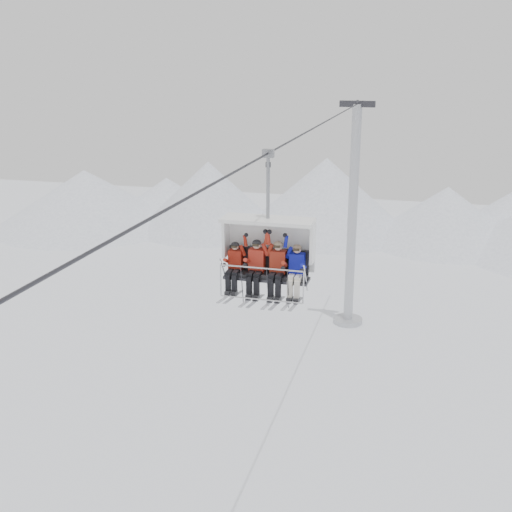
% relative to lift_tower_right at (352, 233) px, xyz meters
% --- Properties ---
extents(ridgeline, '(72.00, 21.00, 7.00)m').
position_rel_lift_tower_right_xyz_m(ridgeline, '(-1.58, 20.05, -2.94)').
color(ridgeline, white).
rests_on(ridgeline, ground).
extents(lift_tower_right, '(2.00, 1.80, 13.48)m').
position_rel_lift_tower_right_xyz_m(lift_tower_right, '(0.00, 0.00, 0.00)').
color(lift_tower_right, '#AEB0B6').
rests_on(lift_tower_right, ground).
extents(haul_cable, '(0.06, 50.00, 0.06)m').
position_rel_lift_tower_right_xyz_m(haul_cable, '(0.00, -22.00, 7.52)').
color(haul_cable, '#2D2D32').
rests_on(haul_cable, lift_tower_left).
extents(chairlift_carrier, '(2.52, 1.17, 3.98)m').
position_rel_lift_tower_right_xyz_m(chairlift_carrier, '(0.00, -20.63, 4.93)').
color(chairlift_carrier, black).
rests_on(chairlift_carrier, haul_cable).
extents(skier_far_left, '(0.38, 1.69, 1.54)m').
position_rel_lift_tower_right_xyz_m(skier_far_left, '(-0.90, -20.95, 4.40)').
color(skier_far_left, '#A12112').
rests_on(skier_far_left, chairlift_carrier).
extents(skier_center_left, '(0.43, 1.69, 1.70)m').
position_rel_lift_tower_right_xyz_m(skier_center_left, '(-0.29, -20.93, 4.45)').
color(skier_center_left, red).
rests_on(skier_center_left, chairlift_carrier).
extents(skier_center_right, '(0.43, 1.69, 1.70)m').
position_rel_lift_tower_right_xyz_m(skier_center_right, '(0.32, -20.93, 4.45)').
color(skier_center_right, '#A52A18').
rests_on(skier_center_right, chairlift_carrier).
extents(skier_far_right, '(0.41, 1.69, 1.62)m').
position_rel_lift_tower_right_xyz_m(skier_far_right, '(0.84, -20.94, 4.43)').
color(skier_far_right, '#1219B1').
rests_on(skier_far_right, chairlift_carrier).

